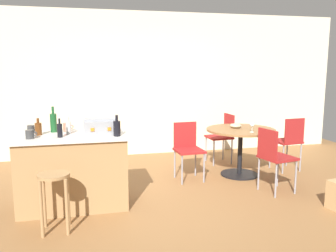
% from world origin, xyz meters
% --- Properties ---
extents(ground_plane, '(8.80, 8.80, 0.00)m').
position_xyz_m(ground_plane, '(0.00, 0.00, 0.00)').
color(ground_plane, olive).
extents(back_wall, '(8.00, 0.10, 2.70)m').
position_xyz_m(back_wall, '(0.00, 2.50, 1.35)').
color(back_wall, beige).
rests_on(back_wall, ground_plane).
extents(kitchen_island, '(1.31, 0.71, 0.89)m').
position_xyz_m(kitchen_island, '(-1.23, 0.05, 0.45)').
color(kitchen_island, '#A37A4C').
rests_on(kitchen_island, ground_plane).
extents(wooden_stool, '(0.32, 0.32, 0.61)m').
position_xyz_m(wooden_stool, '(-1.40, -0.59, 0.45)').
color(wooden_stool, '#A37A4C').
rests_on(wooden_stool, ground_plane).
extents(dining_table, '(1.05, 1.05, 0.74)m').
position_xyz_m(dining_table, '(1.26, 0.75, 0.56)').
color(dining_table, black).
rests_on(dining_table, ground_plane).
extents(folding_chair_near, '(0.43, 0.43, 0.86)m').
position_xyz_m(folding_chair_near, '(1.28, 1.51, 0.51)').
color(folding_chair_near, maroon).
rests_on(folding_chair_near, ground_plane).
extents(folding_chair_far, '(0.43, 0.43, 0.85)m').
position_xyz_m(folding_chair_far, '(0.41, 0.76, 0.50)').
color(folding_chair_far, maroon).
rests_on(folding_chair_far, ground_plane).
extents(folding_chair_left, '(0.47, 0.47, 0.88)m').
position_xyz_m(folding_chair_left, '(1.36, -0.08, 0.52)').
color(folding_chair_left, maroon).
rests_on(folding_chair_left, ground_plane).
extents(folding_chair_right, '(0.44, 0.44, 0.88)m').
position_xyz_m(folding_chair_right, '(2.12, 0.78, 0.53)').
color(folding_chair_right, maroon).
rests_on(folding_chair_right, ground_plane).
extents(toolbox, '(0.38, 0.29, 0.19)m').
position_xyz_m(toolbox, '(-0.90, -0.01, 0.98)').
color(toolbox, gray).
rests_on(toolbox, kitchen_island).
extents(bottle_0, '(0.08, 0.08, 0.25)m').
position_xyz_m(bottle_0, '(-0.72, -0.18, 0.98)').
color(bottle_0, black).
rests_on(bottle_0, kitchen_island).
extents(bottle_1, '(0.08, 0.08, 0.31)m').
position_xyz_m(bottle_1, '(-1.45, 0.26, 1.01)').
color(bottle_1, '#194C23').
rests_on(bottle_1, kitchen_island).
extents(bottle_2, '(0.06, 0.06, 0.22)m').
position_xyz_m(bottle_2, '(-1.35, -0.10, 0.97)').
color(bottle_2, black).
rests_on(bottle_2, kitchen_island).
extents(bottle_3, '(0.08, 0.08, 0.20)m').
position_xyz_m(bottle_3, '(-1.60, 0.09, 0.97)').
color(bottle_3, '#603314').
rests_on(bottle_3, kitchen_island).
extents(bottle_4, '(0.06, 0.06, 0.20)m').
position_xyz_m(bottle_4, '(-1.26, 0.08, 0.97)').
color(bottle_4, '#B7B2AD').
rests_on(bottle_4, kitchen_island).
extents(cup_0, '(0.12, 0.08, 0.10)m').
position_xyz_m(cup_0, '(-1.70, 0.21, 0.94)').
color(cup_0, '#383838').
rests_on(cup_0, kitchen_island).
extents(cup_1, '(0.12, 0.09, 0.10)m').
position_xyz_m(cup_1, '(-1.67, -0.11, 0.94)').
color(cup_1, '#383838').
rests_on(cup_1, kitchen_island).
extents(cup_2, '(0.13, 0.09, 0.11)m').
position_xyz_m(cup_2, '(-1.29, 0.25, 0.94)').
color(cup_2, '#DB6651').
rests_on(cup_2, kitchen_island).
extents(wine_glass, '(0.07, 0.07, 0.14)m').
position_xyz_m(wine_glass, '(1.30, 0.45, 0.84)').
color(wine_glass, silver).
rests_on(wine_glass, dining_table).
extents(serving_bowl, '(0.18, 0.18, 0.07)m').
position_xyz_m(serving_bowl, '(1.22, 0.86, 0.77)').
color(serving_bowl, tan).
rests_on(serving_bowl, dining_table).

